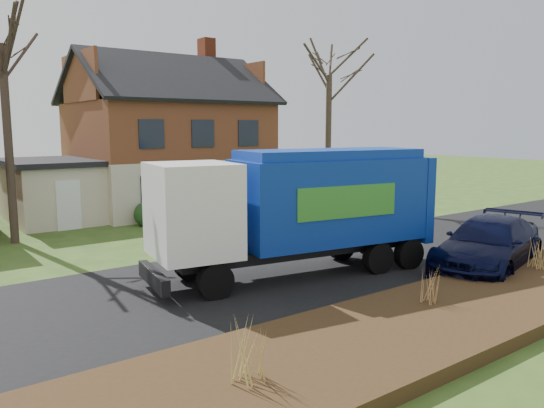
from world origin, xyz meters
TOP-DOWN VIEW (x-y plane):
  - ground at (0.00, 0.00)m, footprint 120.00×120.00m
  - road at (0.00, 0.00)m, footprint 80.00×7.00m
  - mulch_verge at (0.00, -5.30)m, footprint 80.00×3.50m
  - main_house at (1.49, 13.91)m, footprint 12.95×8.95m
  - garbage_truck at (-0.71, -0.43)m, footprint 8.78×3.60m
  - silver_sedan at (-0.84, 4.66)m, footprint 4.27×2.14m
  - navy_wagon at (4.16, -3.36)m, footprint 5.78×3.48m
  - tree_front_east at (9.55, 9.69)m, footprint 3.65×3.65m
  - tree_back at (4.36, 23.05)m, footprint 3.53×3.53m
  - grass_clump_west at (-6.04, -5.48)m, footprint 0.38×0.31m
  - grass_clump_mid at (-0.57, -4.83)m, footprint 0.30×0.25m
  - grass_clump_east at (4.37, -4.74)m, footprint 0.36×0.30m

SIDE VIEW (x-z plane):
  - ground at x=0.00m, z-range 0.00..0.00m
  - road at x=0.00m, z-range 0.00..0.02m
  - mulch_verge at x=0.00m, z-range 0.00..0.30m
  - silver_sedan at x=-0.84m, z-range 0.00..1.34m
  - grass_clump_mid at x=-0.57m, z-range 0.30..1.14m
  - grass_clump_east at x=4.37m, z-range 0.30..1.20m
  - navy_wagon at x=4.16m, z-range 0.00..1.57m
  - grass_clump_west at x=-6.04m, z-range 0.30..1.31m
  - garbage_truck at x=-0.71m, z-range 0.28..3.93m
  - main_house at x=1.49m, z-range -0.60..8.66m
  - tree_front_east at x=9.55m, z-range 3.17..13.31m
  - tree_back at x=4.36m, z-range 3.73..14.90m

